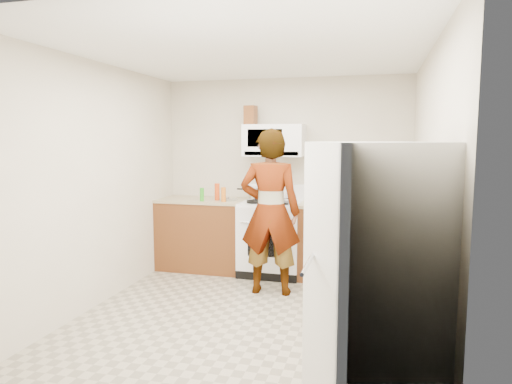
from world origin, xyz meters
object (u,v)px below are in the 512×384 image
(gas_range, at_px, (272,236))
(saucepan, at_px, (257,193))
(person, at_px, (270,212))
(microwave, at_px, (274,140))
(fridge, at_px, (375,286))
(kettle, at_px, (333,195))

(gas_range, bearing_deg, saucepan, 150.26)
(person, bearing_deg, saucepan, -71.31)
(person, relative_size, saucepan, 7.37)
(microwave, xyz_separation_m, fridge, (1.28, -2.97, -0.85))
(microwave, xyz_separation_m, person, (0.14, -0.85, -0.78))
(gas_range, height_order, kettle, gas_range)
(gas_range, relative_size, microwave, 1.49)
(saucepan, bearing_deg, gas_range, -29.74)
(gas_range, bearing_deg, kettle, 11.75)
(gas_range, height_order, fridge, fridge)
(fridge, bearing_deg, person, 94.76)
(person, distance_m, kettle, 1.07)
(gas_range, distance_m, person, 0.85)
(person, bearing_deg, kettle, -129.55)
(microwave, distance_m, saucepan, 0.72)
(fridge, bearing_deg, kettle, 76.72)
(person, height_order, saucepan, person)
(microwave, distance_m, fridge, 3.34)
(gas_range, bearing_deg, fridge, -65.85)
(saucepan, bearing_deg, kettle, 1.49)
(gas_range, relative_size, saucepan, 4.55)
(person, height_order, kettle, person)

